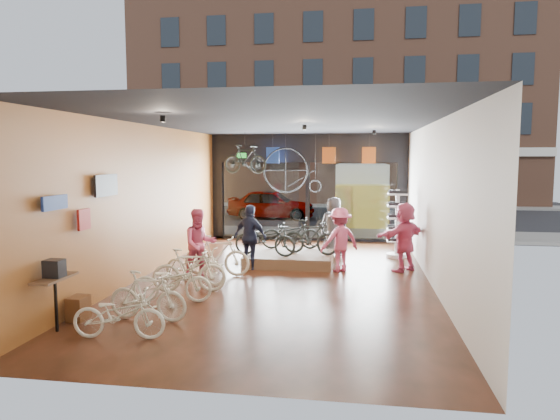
% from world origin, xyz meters
% --- Properties ---
extents(ground_plane, '(7.00, 12.00, 0.04)m').
position_xyz_m(ground_plane, '(0.00, 0.00, -0.02)').
color(ground_plane, black).
rests_on(ground_plane, ground).
extents(ceiling, '(7.00, 12.00, 0.04)m').
position_xyz_m(ceiling, '(0.00, 0.00, 3.82)').
color(ceiling, black).
rests_on(ceiling, ground).
extents(wall_left, '(0.04, 12.00, 3.80)m').
position_xyz_m(wall_left, '(-3.52, 0.00, 1.90)').
color(wall_left, '#B36E2E').
rests_on(wall_left, ground).
extents(wall_right, '(0.04, 12.00, 3.80)m').
position_xyz_m(wall_right, '(3.52, 0.00, 1.90)').
color(wall_right, beige).
rests_on(wall_right, ground).
extents(wall_back, '(7.00, 0.04, 3.80)m').
position_xyz_m(wall_back, '(0.00, -6.02, 1.90)').
color(wall_back, beige).
rests_on(wall_back, ground).
extents(storefront, '(7.00, 0.26, 3.80)m').
position_xyz_m(storefront, '(0.00, 6.00, 1.90)').
color(storefront, black).
rests_on(storefront, ground).
extents(exit_sign, '(0.35, 0.06, 0.18)m').
position_xyz_m(exit_sign, '(-2.40, 5.88, 3.05)').
color(exit_sign, '#198C26').
rests_on(exit_sign, storefront).
extents(street_road, '(30.00, 18.00, 0.02)m').
position_xyz_m(street_road, '(0.00, 15.00, -0.01)').
color(street_road, black).
rests_on(street_road, ground).
extents(sidewalk_near, '(30.00, 2.40, 0.12)m').
position_xyz_m(sidewalk_near, '(0.00, 7.20, 0.06)').
color(sidewalk_near, slate).
rests_on(sidewalk_near, ground).
extents(sidewalk_far, '(30.00, 2.00, 0.12)m').
position_xyz_m(sidewalk_far, '(0.00, 19.00, 0.06)').
color(sidewalk_far, slate).
rests_on(sidewalk_far, ground).
extents(opposite_building, '(26.00, 5.00, 14.00)m').
position_xyz_m(opposite_building, '(0.00, 21.50, 7.00)').
color(opposite_building, brown).
rests_on(opposite_building, ground).
extents(street_car, '(4.19, 1.69, 1.43)m').
position_xyz_m(street_car, '(-2.37, 12.00, 0.71)').
color(street_car, gray).
rests_on(street_car, street_road).
extents(box_truck, '(2.26, 6.78, 2.67)m').
position_xyz_m(box_truck, '(1.97, 11.00, 1.34)').
color(box_truck, silver).
rests_on(box_truck, street_road).
extents(floor_bike_0, '(1.59, 0.68, 0.81)m').
position_xyz_m(floor_bike_0, '(-2.09, -4.38, 0.41)').
color(floor_bike_0, silver).
rests_on(floor_bike_0, ground_plane).
extents(floor_bike_1, '(1.56, 0.56, 0.92)m').
position_xyz_m(floor_bike_1, '(-2.00, -3.44, 0.46)').
color(floor_bike_1, silver).
rests_on(floor_bike_1, ground_plane).
extents(floor_bike_2, '(1.70, 0.83, 0.86)m').
position_xyz_m(floor_bike_2, '(-1.98, -2.26, 0.43)').
color(floor_bike_2, silver).
rests_on(floor_bike_2, ground_plane).
extents(floor_bike_3, '(1.69, 0.76, 0.98)m').
position_xyz_m(floor_bike_3, '(-1.90, -1.45, 0.49)').
color(floor_bike_3, silver).
rests_on(floor_bike_3, ground_plane).
extents(floor_bike_4, '(1.72, 0.97, 0.86)m').
position_xyz_m(floor_bike_4, '(-2.02, -0.68, 0.43)').
color(floor_bike_4, silver).
rests_on(floor_bike_4, ground_plane).
extents(floor_bike_5, '(1.73, 0.54, 1.03)m').
position_xyz_m(floor_bike_5, '(-1.73, 0.16, 0.51)').
color(floor_bike_5, silver).
rests_on(floor_bike_5, ground_plane).
extents(display_platform, '(2.40, 1.80, 0.30)m').
position_xyz_m(display_platform, '(-0.09, 1.79, 0.15)').
color(display_platform, brown).
rests_on(display_platform, ground_plane).
extents(display_bike_left, '(1.80, 0.84, 0.91)m').
position_xyz_m(display_bike_left, '(-0.72, 1.40, 0.75)').
color(display_bike_left, black).
rests_on(display_bike_left, display_platform).
extents(display_bike_mid, '(1.65, 0.77, 0.96)m').
position_xyz_m(display_bike_mid, '(0.50, 1.76, 0.78)').
color(display_bike_mid, black).
rests_on(display_bike_mid, display_platform).
extents(display_bike_right, '(1.80, 0.83, 0.91)m').
position_xyz_m(display_bike_right, '(-0.16, 2.53, 0.75)').
color(display_bike_right, black).
rests_on(display_bike_right, display_platform).
extents(customer_1, '(1.06, 1.00, 1.73)m').
position_xyz_m(customer_1, '(-2.04, -0.23, 0.86)').
color(customer_1, '#CC4C72').
rests_on(customer_1, ground_plane).
extents(customer_2, '(1.10, 0.80, 1.73)m').
position_xyz_m(customer_2, '(-1.04, 1.00, 0.87)').
color(customer_2, '#161C33').
rests_on(customer_2, ground_plane).
extents(customer_3, '(1.25, 1.10, 1.68)m').
position_xyz_m(customer_3, '(1.33, 1.09, 0.84)').
color(customer_3, '#CC4C72').
rests_on(customer_3, ground_plane).
extents(customer_4, '(0.98, 0.75, 1.79)m').
position_xyz_m(customer_4, '(1.07, 3.24, 0.89)').
color(customer_4, '#3F3F44').
rests_on(customer_4, ground_plane).
extents(customer_5, '(1.55, 1.59, 1.82)m').
position_xyz_m(customer_5, '(3.00, 1.42, 0.91)').
color(customer_5, '#CC4C72').
rests_on(customer_5, ground_plane).
extents(sunglasses_rack, '(0.70, 0.63, 2.03)m').
position_xyz_m(sunglasses_rack, '(2.95, 3.24, 1.02)').
color(sunglasses_rack, white).
rests_on(sunglasses_rack, ground_plane).
extents(wall_merch, '(0.40, 2.40, 2.60)m').
position_xyz_m(wall_merch, '(-3.38, -3.50, 1.30)').
color(wall_merch, navy).
rests_on(wall_merch, wall_left).
extents(penny_farthing, '(1.91, 0.06, 1.52)m').
position_xyz_m(penny_farthing, '(-0.32, 4.82, 2.50)').
color(penny_farthing, black).
rests_on(penny_farthing, ceiling).
extents(hung_bike, '(1.64, 0.91, 0.95)m').
position_xyz_m(hung_bike, '(-1.89, 4.20, 2.93)').
color(hung_bike, black).
rests_on(hung_bike, ceiling).
extents(jersey_left, '(0.45, 0.03, 0.55)m').
position_xyz_m(jersey_left, '(-1.14, 5.20, 3.05)').
color(jersey_left, '#1E3F99').
rests_on(jersey_left, ceiling).
extents(jersey_mid, '(0.45, 0.03, 0.55)m').
position_xyz_m(jersey_mid, '(0.79, 5.20, 3.05)').
color(jersey_mid, '#CC5919').
rests_on(jersey_mid, ceiling).
extents(jersey_right, '(0.45, 0.03, 0.55)m').
position_xyz_m(jersey_right, '(2.13, 5.20, 3.05)').
color(jersey_right, '#CC5919').
rests_on(jersey_right, ceiling).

